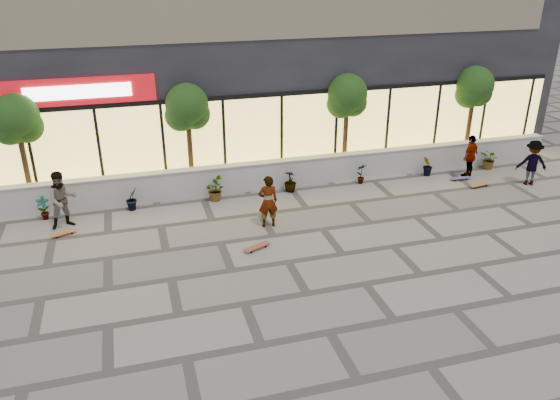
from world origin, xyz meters
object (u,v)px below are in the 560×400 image
object	(u,v)px
skater_right_far	(532,163)
skateboard_center	(257,247)
tree_east	(474,89)
skater_left	(62,200)
skateboard_right_near	(480,185)
skateboard_right_far	(460,178)
skateboard_left	(64,233)
tree_mideast	(347,98)
skater_center	(268,201)
tree_midwest	(187,110)
tree_west	(17,122)
skater_right_near	(470,156)

from	to	relation	value
skater_right_far	skateboard_center	bearing A→B (deg)	31.84
tree_east	skater_left	bearing A→B (deg)	-172.83
tree_east	skateboard_right_near	world-z (taller)	tree_east
tree_east	skateboard_right_far	world-z (taller)	tree_east
tree_east	skater_left	xyz separation A→B (m)	(-15.78, -1.98, -2.05)
tree_east	skateboard_right_near	bearing A→B (deg)	-112.77
skater_right_far	skateboard_left	size ratio (longest dim) A/B	2.30
tree_mideast	skater_center	bearing A→B (deg)	-137.68
skater_center	skateboard_left	distance (m)	6.38
tree_mideast	skateboard_right_far	size ratio (longest dim) A/B	4.81
tree_midwest	tree_east	xyz separation A→B (m)	(11.50, 0.00, 0.00)
tree_west	skateboard_right_far	distance (m)	15.90
skateboard_center	skateboard_left	distance (m)	6.06
skateboard_center	skateboard_right_far	bearing A→B (deg)	-4.03
skater_right_near	tree_mideast	bearing A→B (deg)	-49.79
tree_midwest	tree_east	bearing A→B (deg)	0.00
tree_east	skater_center	bearing A→B (deg)	-158.74
tree_west	skater_left	size ratio (longest dim) A/B	2.10
tree_west	skater_center	distance (m)	8.56
tree_midwest	tree_west	bearing A→B (deg)	180.00
tree_mideast	skater_right_near	xyz separation A→B (m)	(4.50, -1.76, -2.15)
skateboard_right_near	skateboard_right_far	bearing A→B (deg)	103.58
skateboard_right_near	skateboard_right_far	xyz separation A→B (m)	(-0.32, 0.79, -0.00)
skater_center	skateboard_left	xyz separation A→B (m)	(-6.23, 1.12, -0.79)
tree_east	skateboard_center	xyz separation A→B (m)	(-10.31, -5.11, -2.90)
skateboard_center	skateboard_right_near	size ratio (longest dim) A/B	0.99
skateboard_center	skateboard_right_far	world-z (taller)	skateboard_center
tree_midwest	skateboard_left	bearing A→B (deg)	-148.91
tree_west	skateboard_right_far	world-z (taller)	tree_west
skater_left	skater_right_far	xyz separation A→B (m)	(16.53, -1.10, -0.07)
skateboard_right_near	tree_west	bearing A→B (deg)	161.50
tree_west	tree_mideast	bearing A→B (deg)	0.00
skateboard_left	skateboard_center	bearing A→B (deg)	-44.19
tree_midwest	skater_right_far	bearing A→B (deg)	-14.13
tree_mideast	skater_left	world-z (taller)	tree_mideast
skater_center	skateboard_right_near	xyz separation A→B (m)	(8.42, 0.93, -0.77)
skater_right_far	skateboard_right_far	xyz separation A→B (m)	(-2.24, 1.07, -0.78)
skater_right_near	tree_midwest	bearing A→B (deg)	-37.95
tree_east	tree_midwest	bearing A→B (deg)	180.00
skater_center	skater_left	distance (m)	6.43
skateboard_center	tree_east	bearing A→B (deg)	2.97
tree_midwest	skater_right_near	distance (m)	10.86
tree_midwest	tree_mideast	bearing A→B (deg)	0.00
tree_mideast	tree_east	bearing A→B (deg)	0.00
tree_midwest	skater_right_far	size ratio (longest dim) A/B	2.28
tree_west	skateboard_right_far	size ratio (longest dim) A/B	4.81
skater_left	skater_center	bearing A→B (deg)	-32.12
tree_west	skateboard_center	xyz separation A→B (m)	(6.69, -5.11, -2.90)
skater_center	skateboard_right_near	distance (m)	8.51
tree_mideast	skater_right_near	size ratio (longest dim) A/B	2.33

